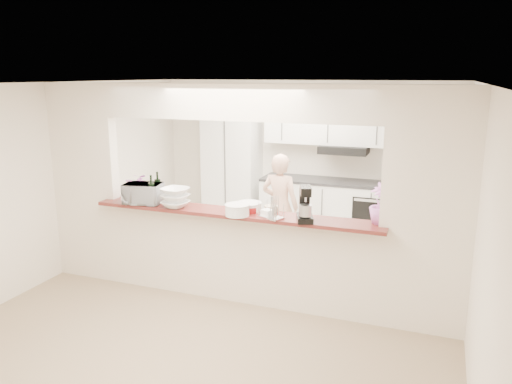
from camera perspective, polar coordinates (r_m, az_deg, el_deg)
The scene contains 19 objects.
floor at distance 6.04m, azimuth -2.25°, elevation -12.11°, with size 6.00×6.00×0.00m, color gray.
tile_overlay at distance 7.38m, azimuth 2.44°, elevation -7.22°, with size 5.00×2.90×0.01m, color silver.
partition at distance 5.57m, azimuth -2.39°, elevation 1.80°, with size 5.00×0.15×2.50m.
bar_counter at distance 5.81m, azimuth -2.32°, elevation -7.00°, with size 3.40×0.38×1.09m.
kitchen_cabinets at distance 8.25m, azimuth 3.82°, elevation 1.97°, with size 3.15×0.62×2.25m.
refrigerator at distance 7.87m, azimuth 19.43°, elevation -0.25°, with size 0.75×0.70×1.70m, color #A0A0A4.
flower_left at distance 6.27m, azimuth -13.21°, elevation 0.65°, with size 0.30×0.26×0.33m, color #D26FB0.
wine_bottle_a at distance 6.16m, azimuth -11.15°, elevation 0.28°, with size 0.07×0.07×0.36m.
wine_bottle_b at distance 5.95m, azimuth -11.85°, elevation -0.19°, with size 0.07×0.07×0.36m.
toaster_oven at distance 6.07m, azimuth -12.78°, elevation -0.17°, with size 0.44×0.30×0.24m, color #B3B2B7.
serving_bowls at distance 5.82m, azimuth -9.22°, elevation -0.67°, with size 0.31×0.31×0.23m, color white.
plate_stack_a at distance 5.44m, azimuth -2.16°, elevation -2.05°, with size 0.27×0.27×0.13m.
plate_stack_b at distance 5.62m, azimuth -0.79°, elevation -1.68°, with size 0.28×0.28×0.10m.
red_bowl at distance 5.55m, azimuth -0.57°, elevation -2.05°, with size 0.14×0.14×0.06m, color maroon.
tan_bowl at distance 5.58m, azimuth 1.75°, elevation -1.92°, with size 0.15×0.15×0.07m, color tan.
utensil_caddy at distance 5.33m, azimuth 1.75°, elevation -1.91°, with size 0.30×0.24×0.25m.
stand_mixer at distance 5.22m, azimuth 5.62°, elevation -1.54°, with size 0.24×0.29×0.38m.
flower_right at distance 5.26m, azimuth 14.13°, elevation -1.28°, with size 0.24×0.24×0.43m, color #CB72D4.
person at distance 7.10m, azimuth 2.76°, elevation -1.70°, with size 0.55×0.36×1.51m, color #D7A58C.
Camera 1 is at (2.13, -5.02, 2.59)m, focal length 35.00 mm.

